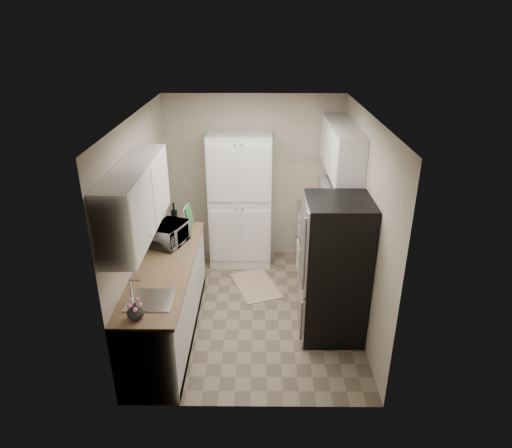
# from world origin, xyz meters

# --- Properties ---
(ground) EXTENTS (3.20, 3.20, 0.00)m
(ground) POSITION_xyz_m (0.00, 0.00, 0.00)
(ground) COLOR #7A6B56
(ground) RESTS_ON ground
(room_shell) EXTENTS (2.64, 3.24, 2.52)m
(room_shell) POSITION_xyz_m (-0.02, -0.01, 1.63)
(room_shell) COLOR #B3A591
(room_shell) RESTS_ON ground
(pantry_cabinet) EXTENTS (0.90, 0.55, 2.00)m
(pantry_cabinet) POSITION_xyz_m (-0.20, 1.32, 1.00)
(pantry_cabinet) COLOR silver
(pantry_cabinet) RESTS_ON ground
(base_cabinet_left) EXTENTS (0.60, 2.30, 0.88)m
(base_cabinet_left) POSITION_xyz_m (-0.99, -0.43, 0.44)
(base_cabinet_left) COLOR silver
(base_cabinet_left) RESTS_ON ground
(countertop_left) EXTENTS (0.63, 2.33, 0.04)m
(countertop_left) POSITION_xyz_m (-0.99, -0.43, 0.90)
(countertop_left) COLOR #846647
(countertop_left) RESTS_ON base_cabinet_left
(base_cabinet_right) EXTENTS (0.60, 0.80, 0.88)m
(base_cabinet_right) POSITION_xyz_m (0.99, 1.19, 0.44)
(base_cabinet_right) COLOR silver
(base_cabinet_right) RESTS_ON ground
(countertop_right) EXTENTS (0.63, 0.83, 0.04)m
(countertop_right) POSITION_xyz_m (0.99, 1.19, 0.90)
(countertop_right) COLOR #846647
(countertop_right) RESTS_ON base_cabinet_right
(electric_range) EXTENTS (0.71, 0.78, 1.13)m
(electric_range) POSITION_xyz_m (0.97, 0.39, 0.48)
(electric_range) COLOR #B7B7BC
(electric_range) RESTS_ON ground
(refrigerator) EXTENTS (0.70, 0.72, 1.70)m
(refrigerator) POSITION_xyz_m (0.94, -0.41, 0.85)
(refrigerator) COLOR #B7B7BC
(refrigerator) RESTS_ON ground
(microwave) EXTENTS (0.47, 0.56, 0.26)m
(microwave) POSITION_xyz_m (-1.01, 0.08, 1.05)
(microwave) COLOR silver
(microwave) RESTS_ON countertop_left
(wine_bottle) EXTENTS (0.09, 0.09, 0.34)m
(wine_bottle) POSITION_xyz_m (-1.02, 0.49, 1.09)
(wine_bottle) COLOR black
(wine_bottle) RESTS_ON countertop_left
(flower_vase) EXTENTS (0.21, 0.21, 0.16)m
(flower_vase) POSITION_xyz_m (-1.06, -1.44, 1.00)
(flower_vase) COLOR white
(flower_vase) RESTS_ON countertop_left
(cutting_board) EXTENTS (0.03, 0.24, 0.30)m
(cutting_board) POSITION_xyz_m (-0.84, 0.60, 1.07)
(cutting_board) COLOR #32893E
(cutting_board) RESTS_ON countertop_left
(toaster_oven) EXTENTS (0.32, 0.38, 0.20)m
(toaster_oven) POSITION_xyz_m (1.09, 1.25, 1.02)
(toaster_oven) COLOR silver
(toaster_oven) RESTS_ON countertop_right
(fruit_basket) EXTENTS (0.32, 0.32, 0.11)m
(fruit_basket) POSITION_xyz_m (1.11, 1.24, 1.17)
(fruit_basket) COLOR #E89800
(fruit_basket) RESTS_ON toaster_oven
(kitchen_mat) EXTENTS (0.77, 0.95, 0.01)m
(kitchen_mat) POSITION_xyz_m (0.04, 0.59, 0.01)
(kitchen_mat) COLOR tan
(kitchen_mat) RESTS_ON ground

